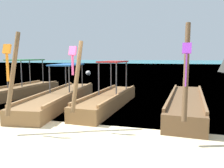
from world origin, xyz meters
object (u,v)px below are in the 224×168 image
longtail_boat_orange_ribbon (61,97)px  longtail_boat_violet_ribbon (186,103)px  mooring_buoy_near (88,73)px  longtail_boat_pink_ribbon (108,99)px  longtail_boat_green_ribbon (17,91)px

longtail_boat_orange_ribbon → longtail_boat_violet_ribbon: bearing=0.3°
longtail_boat_orange_ribbon → mooring_buoy_near: 14.37m
longtail_boat_violet_ribbon → mooring_buoy_near: bearing=123.8°
longtail_boat_pink_ribbon → longtail_boat_violet_ribbon: longtail_boat_violet_ribbon is taller
longtail_boat_green_ribbon → longtail_boat_violet_ribbon: bearing=-6.9°
longtail_boat_pink_ribbon → mooring_buoy_near: size_ratio=10.92×
mooring_buoy_near → longtail_boat_violet_ribbon: bearing=-56.2°
longtail_boat_pink_ribbon → longtail_boat_violet_ribbon: 2.96m
longtail_boat_pink_ribbon → longtail_boat_green_ribbon: bearing=168.1°
longtail_boat_orange_ribbon → longtail_boat_pink_ribbon: bearing=-1.9°
longtail_boat_green_ribbon → longtail_boat_violet_ribbon: 8.13m
longtail_boat_pink_ribbon → longtail_boat_violet_ribbon: bearing=1.8°
longtail_boat_green_ribbon → mooring_buoy_near: longtail_boat_green_ribbon is taller
longtail_boat_orange_ribbon → mooring_buoy_near: size_ratio=13.82×
longtail_boat_green_ribbon → longtail_boat_pink_ribbon: bearing=-11.9°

